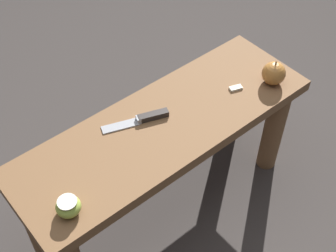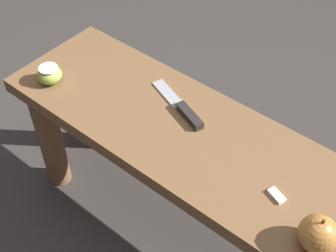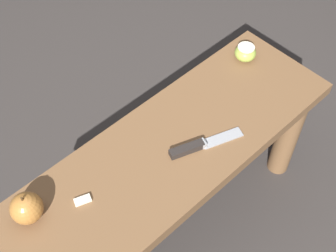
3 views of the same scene
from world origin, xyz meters
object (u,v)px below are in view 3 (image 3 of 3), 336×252
wooden_bench (173,168)px  knife (196,146)px  apple_cut (245,53)px  apple_whole (27,208)px

wooden_bench → knife: (0.04, -0.05, 0.12)m
wooden_bench → apple_cut: bearing=12.6°
knife → apple_cut: size_ratio=3.13×
knife → apple_cut: 0.38m
knife → apple_cut: apple_cut is taller
knife → apple_whole: apple_whole is taller
knife → apple_cut: bearing=41.0°
knife → apple_whole: bearing=-177.2°
knife → apple_cut: (0.36, 0.14, 0.02)m
wooden_bench → apple_whole: 0.44m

